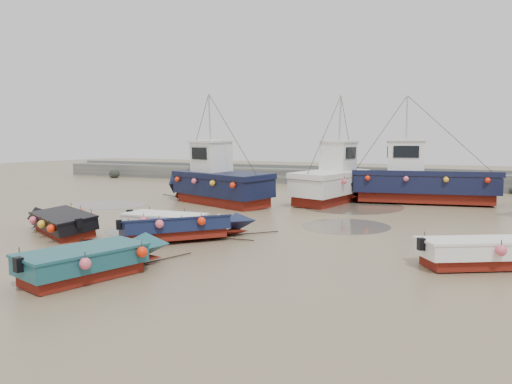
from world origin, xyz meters
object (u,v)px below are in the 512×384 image
dinghy_3 (497,249)px  cabin_boat_0 (215,180)px  dinghy_5 (173,221)px  cabin_boat_1 (335,179)px  cabin_boat_2 (413,181)px  person (250,207)px  dinghy_1 (185,225)px  dinghy_2 (95,256)px  dinghy_4 (61,220)px

dinghy_3 → cabin_boat_0: (-14.73, 8.87, 0.81)m
dinghy_5 → cabin_boat_1: bearing=164.4°
dinghy_5 → cabin_boat_0: cabin_boat_0 is taller
cabin_boat_1 → cabin_boat_2: (4.21, 1.57, -0.06)m
dinghy_3 → person: bearing=-155.5°
dinghy_1 → person: 9.31m
dinghy_2 → dinghy_3: size_ratio=1.00×
cabin_boat_0 → person: bearing=-79.0°
cabin_boat_0 → person: (2.50, -0.49, -1.35)m
dinghy_3 → dinghy_4: bearing=-114.7°
dinghy_2 → person: (-2.52, 14.24, -0.56)m
dinghy_3 → dinghy_5: same height
dinghy_5 → cabin_boat_1: 13.10m
dinghy_5 → cabin_boat_1: (2.47, 12.84, 0.80)m
person → cabin_boat_0: bearing=-28.8°
dinghy_4 → person: bearing=7.9°
dinghy_4 → person: size_ratio=3.21×
dinghy_2 → cabin_boat_1: 18.60m
dinghy_1 → dinghy_4: size_ratio=0.90×
dinghy_2 → cabin_boat_2: bearing=90.3°
dinghy_2 → cabin_boat_1: bearing=101.7°
dinghy_1 → dinghy_5: same height
cabin_boat_0 → dinghy_2: bearing=-139.1°
dinghy_5 → person: dinghy_5 is taller
cabin_boat_0 → cabin_boat_1: size_ratio=0.98×
dinghy_4 → dinghy_5: (4.20, 1.58, 0.01)m
cabin_boat_0 → dinghy_5: bearing=-136.9°
cabin_boat_0 → cabin_boat_2: bearing=-39.9°
dinghy_4 → cabin_boat_0: size_ratio=0.61×
cabin_boat_0 → cabin_boat_1: (5.94, 3.82, 0.01)m
dinghy_1 → cabin_boat_0: (-4.41, 9.58, 0.81)m
dinghy_1 → cabin_boat_2: bearing=109.5°
person → cabin_boat_2: bearing=-160.1°
dinghy_3 → cabin_boat_1: (-8.79, 12.69, 0.81)m
cabin_boat_2 → person: cabin_boat_2 is taller
dinghy_1 → dinghy_4: (-5.14, -1.01, 0.00)m
cabin_boat_1 → dinghy_1: bearing=-88.6°
dinghy_3 → cabin_boat_2: (-4.58, 14.26, 0.76)m
dinghy_5 → person: size_ratio=3.02×
dinghy_3 → cabin_boat_2: 14.99m
dinghy_1 → dinghy_5: size_ratio=0.96×
cabin_boat_1 → cabin_boat_2: bearing=28.4°
cabin_boat_1 → cabin_boat_0: bearing=-139.3°
dinghy_2 → dinghy_5: bearing=119.7°
dinghy_1 → dinghy_2: 5.19m
cabin_boat_0 → dinghy_1: bearing=-133.2°
dinghy_1 → cabin_boat_1: bearing=124.0°
cabin_boat_1 → cabin_boat_2: 4.50m
dinghy_4 → cabin_boat_1: bearing=0.8°
dinghy_1 → cabin_boat_1: cabin_boat_1 is taller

